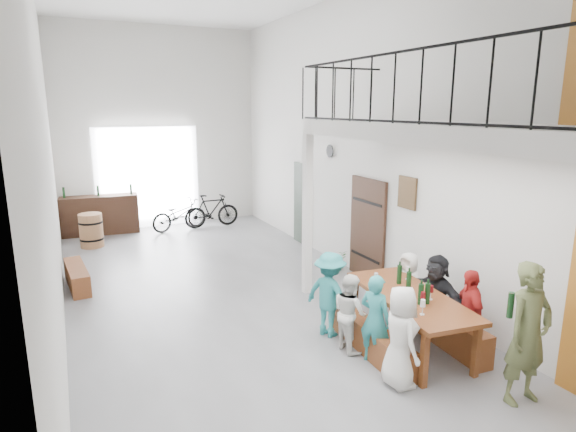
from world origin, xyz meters
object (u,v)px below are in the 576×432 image
bench_inner (371,340)px  bicycle_near (179,215)px  serving_counter (100,215)px  host_standing (528,334)px  oak_barrel (91,230)px  tasting_table (410,300)px  side_bench (77,277)px

bench_inner → bicycle_near: (-0.80, 7.99, 0.22)m
serving_counter → host_standing: (3.76, -10.13, 0.32)m
oak_barrel → bench_inner: bearing=-66.7°
host_standing → bicycle_near: size_ratio=1.03×
tasting_table → bicycle_near: bearing=106.7°
bench_inner → side_bench: bearing=132.0°
bench_inner → host_standing: size_ratio=1.07×
side_bench → bicycle_near: size_ratio=0.88×
tasting_table → side_bench: 6.17m
bicycle_near → side_bench: bearing=125.6°
tasting_table → oak_barrel: bearing=123.8°
host_standing → tasting_table: bearing=103.9°
side_bench → tasting_table: bearing=-47.7°
side_bench → serving_counter: (0.75, 4.00, 0.31)m
tasting_table → host_standing: host_standing is taller
host_standing → serving_counter: bearing=111.2°
side_bench → oak_barrel: oak_barrel is taller
oak_barrel → bicycle_near: (2.31, 0.76, 0.02)m
oak_barrel → serving_counter: (0.31, 1.25, 0.10)m
side_bench → bicycle_near: bicycle_near is taller
bench_inner → host_standing: 2.01m
oak_barrel → serving_counter: bearing=76.0°
tasting_table → side_bench: bearing=139.3°
side_bench → oak_barrel: 2.80m
side_bench → host_standing: bearing=-53.7°
bench_inner → bicycle_near: bicycle_near is taller
bench_inner → side_bench: size_ratio=1.25×
bench_inner → host_standing: (0.95, -1.65, 0.63)m
oak_barrel → serving_counter: serving_counter is taller
side_bench → host_standing: 7.63m
oak_barrel → side_bench: bearing=-99.1°
bench_inner → serving_counter: 8.94m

